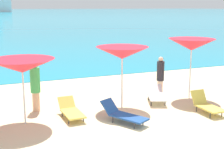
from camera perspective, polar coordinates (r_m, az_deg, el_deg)
ground_plane at (r=18.31m, az=-7.87°, el=-0.12°), size 50.00×100.00×0.30m
umbrella_1 at (r=10.22m, az=-15.61°, el=1.47°), size 2.02×2.02×2.08m
umbrella_2 at (r=11.49m, az=1.81°, el=3.84°), size 2.00×2.00×2.25m
umbrella_3 at (r=13.13m, az=13.91°, el=5.15°), size 2.01×2.01×2.41m
lounge_chair_0 at (r=10.90m, az=-7.27°, el=-6.31°), size 0.60×1.51×0.56m
lounge_chair_1 at (r=10.37m, az=1.97°, el=-6.99°), size 1.22×1.67×0.64m
lounge_chair_4 at (r=11.75m, az=16.34°, el=-5.11°), size 0.60×1.30×0.70m
lounge_chair_5 at (r=12.67m, az=7.82°, el=-3.54°), size 1.13×1.63×0.54m
beachgoer_1 at (r=13.51m, az=8.55°, el=-0.07°), size 0.30×0.30×1.62m
beachgoer_3 at (r=11.63m, az=-13.41°, el=-1.83°), size 0.34×0.34×1.78m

